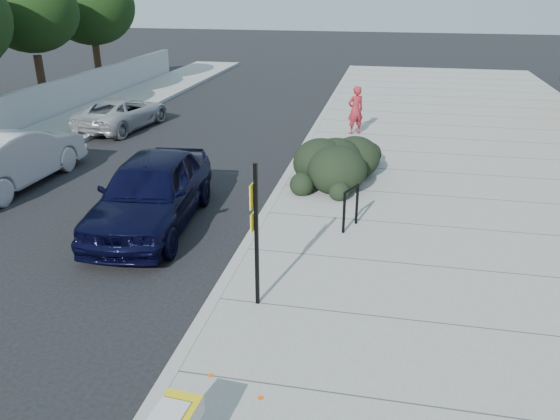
{
  "coord_description": "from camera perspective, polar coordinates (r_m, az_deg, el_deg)",
  "views": [
    {
      "loc": [
        2.83,
        -7.94,
        5.33
      ],
      "look_at": [
        0.74,
        2.22,
        1.0
      ],
      "focal_mm": 35.0,
      "sensor_mm": 36.0,
      "label": 1
    }
  ],
  "objects": [
    {
      "name": "tree_far_f",
      "position": [
        31.01,
        -19.17,
        19.4
      ],
      "size": [
        4.4,
        4.4,
        6.07
      ],
      "color": "#332114",
      "rests_on": "ground"
    },
    {
      "name": "suv_silver",
      "position": [
        22.59,
        -16.15,
        9.73
      ],
      "size": [
        2.52,
        4.6,
        1.22
      ],
      "primitive_type": "imported",
      "rotation": [
        0.0,
        0.0,
        3.03
      ],
      "color": "#A9ABAE",
      "rests_on": "ground"
    },
    {
      "name": "tree_far_e",
      "position": [
        26.78,
        -24.66,
        18.3
      ],
      "size": [
        4.0,
        4.0,
        5.9
      ],
      "color": "#332114",
      "rests_on": "ground"
    },
    {
      "name": "ground",
      "position": [
        9.97,
        -6.87,
        -9.84
      ],
      "size": [
        120.0,
        120.0,
        0.0
      ],
      "primitive_type": "plane",
      "color": "black",
      "rests_on": "ground"
    },
    {
      "name": "sedan_navy",
      "position": [
        13.01,
        -13.32,
        1.89
      ],
      "size": [
        2.44,
        5.15,
        1.7
      ],
      "primitive_type": "imported",
      "rotation": [
        0.0,
        0.0,
        0.09
      ],
      "color": "black",
      "rests_on": "ground"
    },
    {
      "name": "sidewalk_near",
      "position": [
        14.24,
        21.93,
        -0.73
      ],
      "size": [
        11.2,
        50.0,
        0.15
      ],
      "primitive_type": "cube",
      "color": "gray",
      "rests_on": "ground"
    },
    {
      "name": "hedge",
      "position": [
        15.65,
        6.27,
        5.86
      ],
      "size": [
        2.89,
        4.07,
        1.38
      ],
      "primitive_type": "ellipsoid",
      "rotation": [
        0.0,
        0.0,
        0.31
      ],
      "color": "black",
      "rests_on": "sidewalk_near"
    },
    {
      "name": "pedestrian",
      "position": [
        20.45,
        7.9,
        10.3
      ],
      "size": [
        0.76,
        0.7,
        1.75
      ],
      "primitive_type": "imported",
      "rotation": [
        0.0,
        0.0,
        3.73
      ],
      "color": "maroon",
      "rests_on": "sidewalk_near"
    },
    {
      "name": "wagon_silver",
      "position": [
        17.07,
        -26.32,
        4.97
      ],
      "size": [
        1.8,
        5.01,
        1.64
      ],
      "primitive_type": "imported",
      "rotation": [
        0.0,
        0.0,
        3.13
      ],
      "color": "#BCBCC1",
      "rests_on": "ground"
    },
    {
      "name": "curb_far",
      "position": [
        17.66,
        -26.99,
        2.86
      ],
      "size": [
        0.22,
        50.0,
        0.17
      ],
      "primitive_type": "cube",
      "color": "#9E9E99",
      "rests_on": "ground"
    },
    {
      "name": "curb_near",
      "position": [
        14.24,
        -0.68,
        1.05
      ],
      "size": [
        0.22,
        50.0,
        0.17
      ],
      "primitive_type": "cube",
      "color": "#9E9E99",
      "rests_on": "ground"
    },
    {
      "name": "bike_rack",
      "position": [
        12.34,
        7.41,
        0.65
      ],
      "size": [
        0.31,
        0.63,
        0.98
      ],
      "rotation": [
        0.0,
        0.0,
        -0.41
      ],
      "color": "black",
      "rests_on": "sidewalk_near"
    },
    {
      "name": "sign_post",
      "position": [
        9.0,
        -2.58,
        -1.81
      ],
      "size": [
        0.1,
        0.3,
        2.56
      ],
      "rotation": [
        0.0,
        0.0,
        -0.07
      ],
      "color": "black",
      "rests_on": "sidewalk_near"
    }
  ]
}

